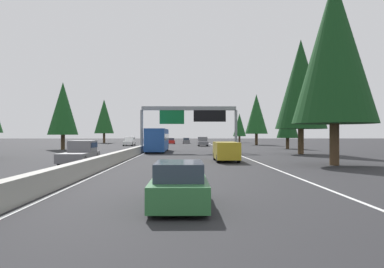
% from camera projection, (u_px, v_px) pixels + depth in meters
% --- Properties ---
extents(ground_plane, '(320.00, 320.00, 0.00)m').
position_uv_depth(ground_plane, '(152.00, 149.00, 60.92)').
color(ground_plane, '#262628').
extents(median_barrier, '(180.00, 0.56, 0.90)m').
position_uv_depth(median_barrier, '(159.00, 143.00, 80.91)').
color(median_barrier, '#9E9B93').
rests_on(median_barrier, ground).
extents(shoulder_stripe_right, '(160.00, 0.16, 0.01)m').
position_uv_depth(shoulder_stripe_right, '(218.00, 147.00, 71.11)').
color(shoulder_stripe_right, silver).
rests_on(shoulder_stripe_right, ground).
extents(shoulder_stripe_median, '(160.00, 0.16, 0.01)m').
position_uv_depth(shoulder_stripe_median, '(158.00, 147.00, 70.92)').
color(shoulder_stripe_median, silver).
rests_on(shoulder_stripe_median, ground).
extents(sign_gantry_overhead, '(0.50, 12.68, 6.02)m').
position_uv_depth(sign_gantry_overhead, '(190.00, 116.00, 49.06)').
color(sign_gantry_overhead, gray).
rests_on(sign_gantry_overhead, ground).
extents(sedan_mid_right, '(4.40, 1.80, 1.47)m').
position_uv_depth(sedan_mid_right, '(179.00, 185.00, 12.32)').
color(sedan_mid_right, '#2D6B38').
rests_on(sedan_mid_right, ground).
extents(minivan_far_right, '(5.00, 1.95, 1.69)m').
position_uv_depth(minivan_far_right, '(226.00, 151.00, 32.79)').
color(minivan_far_right, '#AD931E').
rests_on(minivan_far_right, ground).
extents(bus_mid_center, '(11.50, 2.55, 3.10)m').
position_uv_depth(bus_mid_center, '(157.00, 139.00, 51.37)').
color(bus_mid_center, '#1E4793').
rests_on(bus_mid_center, ground).
extents(pickup_near_center, '(5.60, 2.00, 1.86)m').
position_uv_depth(pickup_near_center, '(203.00, 141.00, 76.84)').
color(pickup_near_center, slate).
rests_on(pickup_near_center, ground).
extents(sedan_far_center, '(4.40, 1.80, 1.47)m').
position_uv_depth(sedan_far_center, '(171.00, 141.00, 94.13)').
color(sedan_far_center, red).
rests_on(sedan_far_center, ground).
extents(sedan_mid_left, '(4.40, 1.80, 1.47)m').
position_uv_depth(sedan_mid_left, '(186.00, 141.00, 98.18)').
color(sedan_mid_left, slate).
rests_on(sedan_mid_left, ground).
extents(oncoming_near, '(5.60, 2.00, 1.86)m').
position_uv_depth(oncoming_near, '(81.00, 153.00, 29.87)').
color(oncoming_near, slate).
rests_on(oncoming_near, ground).
extents(oncoming_far, '(5.60, 2.00, 1.86)m').
position_uv_depth(oncoming_far, '(129.00, 141.00, 79.37)').
color(oncoming_far, white).
rests_on(oncoming_far, ground).
extents(conifer_right_foreground, '(6.38, 6.38, 14.50)m').
position_uv_depth(conifer_right_foreground, '(334.00, 50.00, 28.73)').
color(conifer_right_foreground, '#4C3823').
rests_on(conifer_right_foreground, ground).
extents(conifer_right_near, '(6.08, 6.08, 13.81)m').
position_uv_depth(conifer_right_near, '(301.00, 84.00, 45.15)').
color(conifer_right_near, '#4C3823').
rests_on(conifer_right_near, ground).
extents(conifer_right_mid, '(3.56, 3.56, 8.09)m').
position_uv_depth(conifer_right_mid, '(288.00, 119.00, 61.92)').
color(conifer_right_mid, '#4C3823').
rests_on(conifer_right_mid, ground).
extents(conifer_right_far, '(5.04, 5.04, 11.45)m').
position_uv_depth(conifer_right_far, '(256.00, 114.00, 84.70)').
color(conifer_right_far, '#4C3823').
rests_on(conifer_right_far, ground).
extents(conifer_right_distant, '(3.70, 3.70, 8.41)m').
position_uv_depth(conifer_right_distant, '(239.00, 125.00, 108.36)').
color(conifer_right_distant, '#4C3823').
rests_on(conifer_right_distant, ground).
extents(conifer_left_mid, '(4.62, 4.62, 10.51)m').
position_uv_depth(conifer_left_mid, '(63.00, 109.00, 58.35)').
color(conifer_left_mid, '#4C3823').
rests_on(conifer_left_mid, ground).
extents(conifer_left_far, '(5.32, 5.32, 12.09)m').
position_uv_depth(conifer_left_far, '(104.00, 116.00, 103.68)').
color(conifer_left_far, '#4C3823').
rests_on(conifer_left_far, ground).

